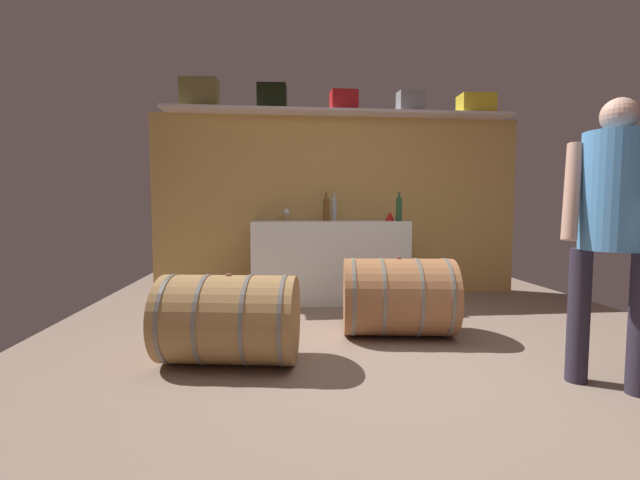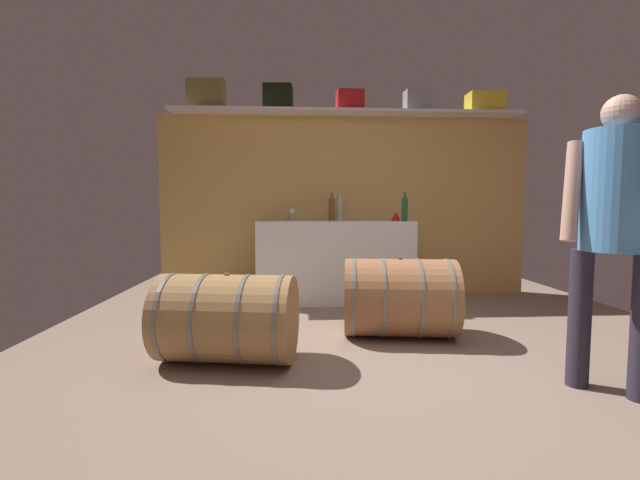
# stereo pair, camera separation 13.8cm
# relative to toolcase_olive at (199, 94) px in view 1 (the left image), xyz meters

# --- Properties ---
(ground_plane) EXTENTS (5.66, 8.34, 0.02)m
(ground_plane) POSITION_rel_toolcase_olive_xyz_m (1.64, -1.78, -2.38)
(ground_plane) COLOR gray
(back_wall_panel) EXTENTS (4.46, 0.10, 2.17)m
(back_wall_panel) POSITION_rel_toolcase_olive_xyz_m (1.64, 0.15, -1.28)
(back_wall_panel) COLOR tan
(back_wall_panel) RESTS_ON ground
(high_shelf_board) EXTENTS (4.11, 0.40, 0.03)m
(high_shelf_board) POSITION_rel_toolcase_olive_xyz_m (1.64, 0.00, -0.18)
(high_shelf_board) COLOR silver
(high_shelf_board) RESTS_ON back_wall_panel
(toolcase_olive) EXTENTS (0.43, 0.23, 0.33)m
(toolcase_olive) POSITION_rel_toolcase_olive_xyz_m (0.00, 0.00, 0.00)
(toolcase_olive) COLOR olive
(toolcase_olive) RESTS_ON high_shelf_board
(toolcase_black) EXTENTS (0.35, 0.31, 0.28)m
(toolcase_black) POSITION_rel_toolcase_olive_xyz_m (0.82, 0.00, -0.03)
(toolcase_black) COLOR black
(toolcase_black) RESTS_ON high_shelf_board
(toolcase_red) EXTENTS (0.32, 0.24, 0.24)m
(toolcase_red) POSITION_rel_toolcase_olive_xyz_m (1.66, 0.00, -0.05)
(toolcase_red) COLOR red
(toolcase_red) RESTS_ON high_shelf_board
(toolcase_grey) EXTENTS (0.31, 0.20, 0.25)m
(toolcase_grey) POSITION_rel_toolcase_olive_xyz_m (2.46, 0.00, -0.04)
(toolcase_grey) COLOR gray
(toolcase_grey) RESTS_ON high_shelf_board
(toolcase_yellow) EXTENTS (0.42, 0.29, 0.24)m
(toolcase_yellow) POSITION_rel_toolcase_olive_xyz_m (3.28, 0.00, -0.05)
(toolcase_yellow) COLOR yellow
(toolcase_yellow) RESTS_ON high_shelf_board
(work_cabinet) EXTENTS (1.75, 0.62, 0.93)m
(work_cabinet) POSITION_rel_toolcase_olive_xyz_m (1.46, -0.22, -1.91)
(work_cabinet) COLOR white
(work_cabinet) RESTS_ON ground
(wine_bottle_clear) EXTENTS (0.06, 0.06, 0.33)m
(wine_bottle_clear) POSITION_rel_toolcase_olive_xyz_m (1.53, -0.11, -1.30)
(wine_bottle_clear) COLOR #B0BAC0
(wine_bottle_clear) RESTS_ON work_cabinet
(wine_bottle_green) EXTENTS (0.07, 0.07, 0.32)m
(wine_bottle_green) POSITION_rel_toolcase_olive_xyz_m (2.22, -0.43, -1.30)
(wine_bottle_green) COLOR #265434
(wine_bottle_green) RESTS_ON work_cabinet
(wine_bottle_amber) EXTENTS (0.07, 0.07, 0.32)m
(wine_bottle_amber) POSITION_rel_toolcase_olive_xyz_m (1.43, -0.20, -1.30)
(wine_bottle_amber) COLOR brown
(wine_bottle_amber) RESTS_ON work_cabinet
(wine_glass) EXTENTS (0.08, 0.08, 0.14)m
(wine_glass) POSITION_rel_toolcase_olive_xyz_m (0.98, -0.03, -1.35)
(wine_glass) COLOR white
(wine_glass) RESTS_ON work_cabinet
(red_funnel) EXTENTS (0.11, 0.11, 0.11)m
(red_funnel) POSITION_rel_toolcase_olive_xyz_m (2.16, -0.26, -1.39)
(red_funnel) COLOR red
(red_funnel) RESTS_ON work_cabinet
(wine_barrel_near) EXTENTS (0.99, 0.76, 0.66)m
(wine_barrel_near) POSITION_rel_toolcase_olive_xyz_m (1.88, -1.60, -2.04)
(wine_barrel_near) COLOR #A46A42
(wine_barrel_near) RESTS_ON ground
(wine_barrel_far) EXTENTS (1.01, 0.75, 0.63)m
(wine_barrel_far) POSITION_rel_toolcase_olive_xyz_m (0.53, -2.12, -2.06)
(wine_barrel_far) COLOR #9F7645
(wine_barrel_far) RESTS_ON ground
(winemaker_pouring) EXTENTS (0.53, 0.53, 1.71)m
(winemaker_pouring) POSITION_rel_toolcase_olive_xyz_m (2.82, -2.77, -1.32)
(winemaker_pouring) COLOR #2D2736
(winemaker_pouring) RESTS_ON ground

